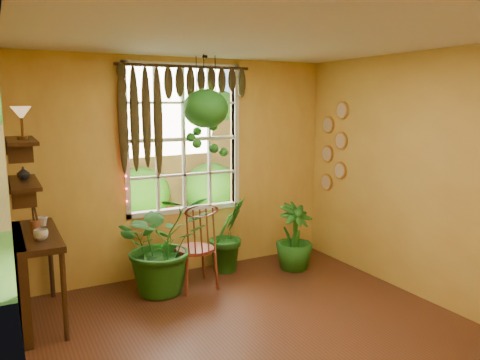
# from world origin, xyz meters

# --- Properties ---
(floor) EXTENTS (4.50, 4.50, 0.00)m
(floor) POSITION_xyz_m (0.00, 0.00, 0.00)
(floor) COLOR #502717
(floor) RESTS_ON ground
(ceiling) EXTENTS (4.50, 4.50, 0.00)m
(ceiling) POSITION_xyz_m (0.00, 0.00, 2.70)
(ceiling) COLOR white
(ceiling) RESTS_ON wall_back
(wall_back) EXTENTS (4.00, 0.00, 4.00)m
(wall_back) POSITION_xyz_m (0.00, 2.25, 1.35)
(wall_back) COLOR #E5BE4E
(wall_back) RESTS_ON floor
(wall_left) EXTENTS (0.00, 4.50, 4.50)m
(wall_left) POSITION_xyz_m (-2.00, 0.00, 1.35)
(wall_left) COLOR #E5BE4E
(wall_left) RESTS_ON floor
(wall_right) EXTENTS (0.00, 4.50, 4.50)m
(wall_right) POSITION_xyz_m (2.00, 0.00, 1.35)
(wall_right) COLOR #E5BE4E
(wall_right) RESTS_ON floor
(window) EXTENTS (1.52, 0.10, 1.86)m
(window) POSITION_xyz_m (0.00, 2.28, 1.70)
(window) COLOR white
(window) RESTS_ON wall_back
(valance_vine) EXTENTS (1.70, 0.12, 1.10)m
(valance_vine) POSITION_xyz_m (-0.08, 2.16, 2.28)
(valance_vine) COLOR #351F0E
(valance_vine) RESTS_ON window
(string_lights) EXTENTS (0.03, 0.03, 1.54)m
(string_lights) POSITION_xyz_m (-0.76, 2.19, 1.75)
(string_lights) COLOR #FF2633
(string_lights) RESTS_ON window
(wall_plates) EXTENTS (0.04, 0.32, 1.10)m
(wall_plates) POSITION_xyz_m (1.98, 1.79, 1.55)
(wall_plates) COLOR #FFEFD0
(wall_plates) RESTS_ON wall_right
(counter_ledge) EXTENTS (0.40, 1.20, 0.90)m
(counter_ledge) POSITION_xyz_m (-1.91, 1.60, 0.55)
(counter_ledge) COLOR #351F0E
(counter_ledge) RESTS_ON floor
(shelf_lower) EXTENTS (0.25, 0.90, 0.04)m
(shelf_lower) POSITION_xyz_m (-1.88, 1.60, 1.40)
(shelf_lower) COLOR #351F0E
(shelf_lower) RESTS_ON wall_left
(shelf_upper) EXTENTS (0.25, 0.90, 0.04)m
(shelf_upper) POSITION_xyz_m (-1.88, 1.60, 1.80)
(shelf_upper) COLOR #351F0E
(shelf_upper) RESTS_ON wall_left
(backyard) EXTENTS (14.00, 10.00, 12.00)m
(backyard) POSITION_xyz_m (0.24, 6.87, 1.28)
(backyard) COLOR #32611B
(backyard) RESTS_ON ground
(windsor_chair) EXTENTS (0.45, 0.48, 1.18)m
(windsor_chair) POSITION_xyz_m (-0.11, 1.64, 0.34)
(windsor_chair) COLOR maroon
(windsor_chair) RESTS_ON floor
(potted_plant_left) EXTENTS (1.10, 0.97, 1.16)m
(potted_plant_left) POSITION_xyz_m (-0.49, 1.71, 0.58)
(potted_plant_left) COLOR #1C5516
(potted_plant_left) RESTS_ON floor
(potted_plant_mid) EXTENTS (0.63, 0.56, 0.96)m
(potted_plant_mid) POSITION_xyz_m (0.48, 2.00, 0.48)
(potted_plant_mid) COLOR #1C5516
(potted_plant_mid) RESTS_ON floor
(potted_plant_right) EXTENTS (0.57, 0.57, 0.86)m
(potted_plant_right) POSITION_xyz_m (1.26, 1.64, 0.43)
(potted_plant_right) COLOR #1C5516
(potted_plant_right) RESTS_ON floor
(hanging_basket) EXTENTS (0.54, 0.54, 1.22)m
(hanging_basket) POSITION_xyz_m (0.16, 1.94, 2.01)
(hanging_basket) COLOR black
(hanging_basket) RESTS_ON ceiling
(cup_a) EXTENTS (0.17, 0.17, 0.10)m
(cup_a) POSITION_xyz_m (-1.78, 1.31, 0.95)
(cup_a) COLOR silver
(cup_a) RESTS_ON counter_ledge
(cup_b) EXTENTS (0.13, 0.13, 0.10)m
(cup_b) POSITION_xyz_m (-1.72, 1.84, 0.95)
(cup_b) COLOR beige
(cup_b) RESTS_ON counter_ledge
(brush_jar) EXTENTS (0.10, 0.10, 0.36)m
(brush_jar) POSITION_xyz_m (-1.80, 1.63, 1.04)
(brush_jar) COLOR brown
(brush_jar) RESTS_ON counter_ledge
(shelf_vase) EXTENTS (0.14, 0.14, 0.12)m
(shelf_vase) POSITION_xyz_m (-1.87, 1.72, 1.48)
(shelf_vase) COLOR #B2AD99
(shelf_vase) RESTS_ON shelf_lower
(tiffany_lamp) EXTENTS (0.18, 0.18, 0.30)m
(tiffany_lamp) POSITION_xyz_m (-1.86, 1.49, 2.04)
(tiffany_lamp) COLOR #513517
(tiffany_lamp) RESTS_ON shelf_upper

